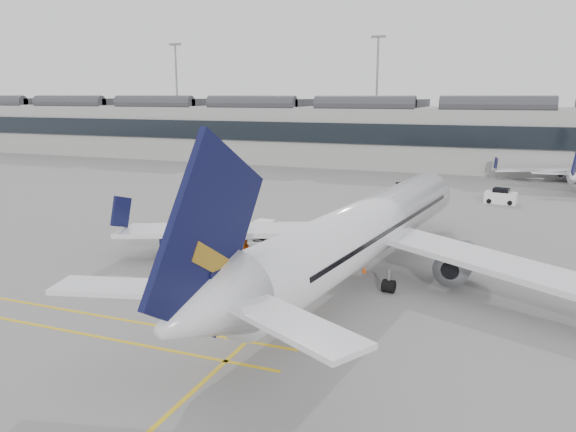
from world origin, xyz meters
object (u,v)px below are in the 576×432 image
at_px(belt_loader, 251,246).
at_px(ramp_agent_b, 245,249).
at_px(airliner_main, 362,232).
at_px(pushback_tug, 188,255).
at_px(baggage_cart_a, 264,230).
at_px(ramp_agent_a, 290,248).

distance_m(belt_loader, ramp_agent_b, 1.91).
xyz_separation_m(airliner_main, pushback_tug, (-13.79, -1.52, -2.82)).
bearing_deg(pushback_tug, belt_loader, 29.80).
relative_size(belt_loader, baggage_cart_a, 2.48).
bearing_deg(baggage_cart_a, ramp_agent_a, -39.86).
bearing_deg(airliner_main, ramp_agent_a, 163.67).
xyz_separation_m(ramp_agent_a, pushback_tug, (-6.99, -4.52, -0.16)).
bearing_deg(pushback_tug, baggage_cart_a, 47.46).
relative_size(belt_loader, ramp_agent_a, 2.89).
xyz_separation_m(airliner_main, ramp_agent_a, (-6.80, 3.00, -2.66)).
relative_size(airliner_main, baggage_cart_a, 23.02).
bearing_deg(ramp_agent_b, belt_loader, -110.27).
height_order(baggage_cart_a, ramp_agent_b, baggage_cart_a).
xyz_separation_m(baggage_cart_a, ramp_agent_a, (4.17, -4.19, -0.19)).
relative_size(airliner_main, ramp_agent_b, 27.80).
bearing_deg(ramp_agent_a, pushback_tug, 156.80).
bearing_deg(ramp_agent_b, airliner_main, 141.58).
distance_m(airliner_main, belt_loader, 11.29).
distance_m(airliner_main, baggage_cart_a, 13.35).
bearing_deg(pushback_tug, airliner_main, -18.35).
bearing_deg(belt_loader, airliner_main, -40.60).
relative_size(baggage_cart_a, pushback_tug, 0.62).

